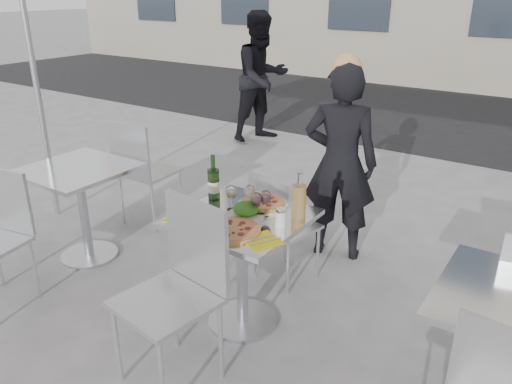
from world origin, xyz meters
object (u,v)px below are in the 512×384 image
Objects in this scene: wine_bottle at (214,183)px; napkin_left at (183,218)px; wineglass_red_b at (266,198)px; chair_near at (181,279)px; side_chair_lfar at (141,165)px; napkin_right at (262,240)px; pizza_near at (232,230)px; side_table_left at (81,194)px; chair_far at (279,220)px; main_table at (242,248)px; wineglass_white_a at (231,193)px; wineglass_white_b at (249,192)px; carafe at (299,202)px; woman_diner at (340,164)px; salad_plate at (246,210)px; wineglass_red_a at (256,200)px; pedestrian_a at (262,77)px; pizza_far at (263,203)px; sugar_shaker at (281,218)px.

wine_bottle is 0.33m from napkin_left.
wine_bottle reaches higher than wineglass_red_b.
chair_near is 1.93m from side_chair_lfar.
napkin_right is at bearing -60.25° from wineglass_red_b.
side_chair_lfar is at bearing 150.73° from chair_near.
side_chair_lfar is 3.03× the size of pizza_near.
chair_far is (1.43, 0.53, -0.05)m from side_table_left.
wineglass_white_a reaches higher than main_table.
wineglass_white_b is 0.42m from napkin_right.
napkin_left is (-0.26, -0.21, 0.21)m from main_table.
carafe is 0.34m from napkin_right.
wine_bottle is (-0.37, -1.05, 0.11)m from woman_diner.
wineglass_red_a is at bearing 14.22° from salad_plate.
woman_diner is 1.05m from wineglass_white_b.
pedestrian_a is 5.52× the size of pizza_far.
carafe is (0.29, 0.11, 0.08)m from salad_plate.
napkin_left is at bearing -156.52° from sugar_shaker.
wineglass_white_a reaches higher than pizza_near.
chair_near is (0.05, -1.05, 0.10)m from chair_far.
wineglass_white_b reaches higher than chair_far.
pizza_near is 1.07× the size of wine_bottle.
wineglass_white_b is (-0.02, 0.11, 0.32)m from main_table.
wineglass_white_b is (0.08, 0.07, 0.00)m from wineglass_white_a.
pedestrian_a reaches higher than napkin_left.
sugar_shaker is 0.68× the size of wineglass_white_b.
napkin_left is (-0.37, -0.30, -0.11)m from wineglass_red_b.
woman_diner is at bearing 98.65° from sugar_shaker.
pedestrian_a reaches higher than wineglass_white_b.
wineglass_red_b reaches higher than pizza_near.
wineglass_white_b is (0.05, -0.43, 0.37)m from chair_far.
napkin_left is at bearing -141.03° from wineglass_red_b.
wineglass_red_a is 0.74× the size of napkin_left.
carafe is (0.22, -1.02, 0.11)m from woman_diner.
side_table_left is at bearing -172.86° from pizza_far.
pedestrian_a reaches higher than carafe.
side_chair_lfar is 0.63× the size of woman_diner.
chair_near is 0.68m from wineglass_red_b.
wine_bottle reaches higher than side_table_left.
wineglass_white_a reaches higher than napkin_right.
wineglass_white_a is (-0.17, 0.23, 0.10)m from pizza_near.
pizza_near is 0.25m from wineglass_red_a.
salad_plate is at bearing 104.37° from pizza_near.
pedestrian_a reaches higher than side_table_left.
wineglass_red_b is at bearing 27.52° from napkin_left.
main_table is 2.54× the size of wine_bottle.
pizza_near is at bearing -7.06° from side_table_left.
wineglass_white_a is at bearing 176.71° from sugar_shaker.
pizza_near is at bearing -125.96° from carafe.
chair_near is 0.62m from wineglass_white_a.
woman_diner is (0.09, 1.15, 0.22)m from main_table.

